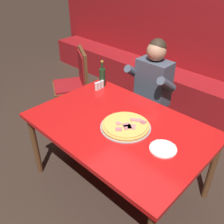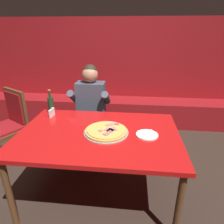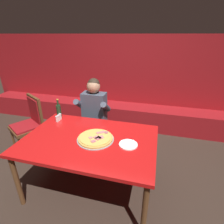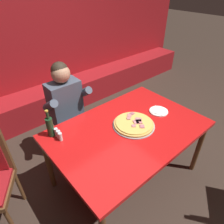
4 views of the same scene
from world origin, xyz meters
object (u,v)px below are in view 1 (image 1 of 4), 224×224
at_px(shaker_oregano, 102,84).
at_px(diner_seated_blue_shirt, 148,91).
at_px(pizza, 126,126).
at_px(dining_chair_near_right, 75,81).
at_px(shaker_parmesan, 99,86).
at_px(beer_bottle, 102,76).
at_px(plate_white_paper, 163,149).
at_px(main_dining_table, 119,130).
at_px(shaker_black_pepper, 96,87).

xyz_separation_m(shaker_oregano, diner_seated_blue_shirt, (0.36, 0.37, -0.09)).
distance_m(pizza, dining_chair_near_right, 1.46).
relative_size(shaker_parmesan, diner_seated_blue_shirt, 0.07).
height_order(beer_bottle, shaker_oregano, beer_bottle).
distance_m(plate_white_paper, shaker_parmesan, 1.12).
xyz_separation_m(plate_white_paper, shaker_oregano, (-1.07, 0.39, 0.03)).
bearing_deg(plate_white_paper, pizza, 177.66).
bearing_deg(diner_seated_blue_shirt, plate_white_paper, -46.99).
distance_m(main_dining_table, beer_bottle, 0.78).
relative_size(pizza, dining_chair_near_right, 0.45).
height_order(pizza, diner_seated_blue_shirt, diner_seated_blue_shirt).
bearing_deg(main_dining_table, shaker_parmesan, 151.03).
relative_size(pizza, shaker_black_pepper, 5.06).
xyz_separation_m(main_dining_table, plate_white_paper, (0.47, -0.01, 0.07)).
distance_m(beer_bottle, shaker_oregano, 0.09).
height_order(main_dining_table, pizza, pizza).
distance_m(shaker_black_pepper, diner_seated_blue_shirt, 0.59).
relative_size(main_dining_table, plate_white_paper, 7.44).
bearing_deg(dining_chair_near_right, shaker_oregano, -11.61).
distance_m(main_dining_table, pizza, 0.11).
bearing_deg(main_dining_table, beer_bottle, 146.90).
bearing_deg(plate_white_paper, shaker_oregano, 159.96).
relative_size(plate_white_paper, dining_chair_near_right, 0.22).
distance_m(plate_white_paper, dining_chair_near_right, 1.83).
relative_size(main_dining_table, shaker_oregano, 18.17).
bearing_deg(beer_bottle, shaker_parmesan, -66.54).
xyz_separation_m(shaker_oregano, dining_chair_near_right, (-0.67, 0.14, -0.23)).
bearing_deg(dining_chair_near_right, beer_bottle, -9.01).
bearing_deg(diner_seated_blue_shirt, shaker_black_pepper, -128.01).
height_order(shaker_parmesan, shaker_black_pepper, same).
bearing_deg(pizza, main_dining_table, -177.82).
bearing_deg(shaker_parmesan, shaker_oregano, 90.92).
height_order(main_dining_table, dining_chair_near_right, dining_chair_near_right).
xyz_separation_m(pizza, dining_chair_near_right, (-1.35, 0.51, -0.21)).
bearing_deg(plate_white_paper, dining_chair_near_right, 163.13).
bearing_deg(pizza, shaker_parmesan, 154.07).
bearing_deg(shaker_black_pepper, pizza, -23.07).
distance_m(beer_bottle, diner_seated_blue_shirt, 0.54).
distance_m(main_dining_table, diner_seated_blue_shirt, 0.79).
bearing_deg(pizza, plate_white_paper, -2.34).
relative_size(shaker_parmesan, shaker_oregano, 1.00).
height_order(plate_white_paper, shaker_oregano, shaker_oregano).
relative_size(shaker_parmesan, dining_chair_near_right, 0.09).
xyz_separation_m(main_dining_table, shaker_black_pepper, (-0.60, 0.29, 0.10)).
height_order(plate_white_paper, shaker_black_pepper, shaker_black_pepper).
height_order(diner_seated_blue_shirt, dining_chair_near_right, diner_seated_blue_shirt).
distance_m(beer_bottle, shaker_parmesan, 0.11).
height_order(pizza, shaker_black_pepper, shaker_black_pepper).
xyz_separation_m(plate_white_paper, shaker_parmesan, (-1.07, 0.35, 0.03)).
bearing_deg(shaker_black_pepper, plate_white_paper, -15.91).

